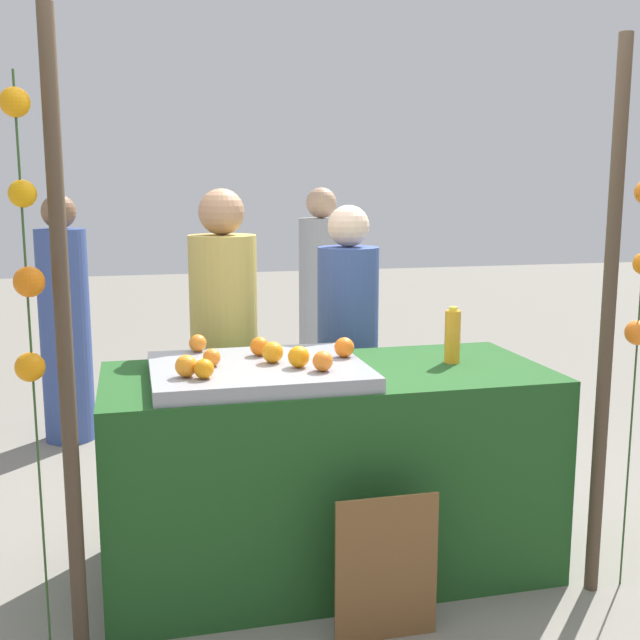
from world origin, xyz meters
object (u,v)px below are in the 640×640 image
at_px(chalkboard_sign, 386,569).
at_px(vendor_right, 348,367).
at_px(orange_1, 204,369).
at_px(stall_counter, 328,470).
at_px(orange_0, 212,358).
at_px(juice_bottle, 453,336).
at_px(vendor_left, 225,368).

height_order(chalkboard_sign, vendor_right, vendor_right).
bearing_deg(orange_1, vendor_right, 48.21).
distance_m(stall_counter, orange_0, 0.75).
xyz_separation_m(stall_counter, chalkboard_sign, (0.07, -0.60, -0.17)).
distance_m(chalkboard_sign, vendor_right, 1.40).
height_order(orange_0, chalkboard_sign, orange_0).
relative_size(stall_counter, orange_1, 24.65).
bearing_deg(orange_1, juice_bottle, 13.45).
bearing_deg(vendor_left, orange_0, -100.68).
bearing_deg(orange_0, vendor_left, 79.32).
relative_size(juice_bottle, vendor_right, 0.16).
height_order(stall_counter, orange_1, orange_1).
height_order(orange_0, juice_bottle, juice_bottle).
bearing_deg(chalkboard_sign, orange_0, 135.84).
relative_size(juice_bottle, chalkboard_sign, 0.44).
height_order(orange_1, juice_bottle, juice_bottle).
xyz_separation_m(orange_1, vendor_left, (0.18, 0.91, -0.22)).
bearing_deg(orange_0, chalkboard_sign, -44.16).
relative_size(stall_counter, vendor_right, 1.20).
height_order(chalkboard_sign, vendor_left, vendor_left).
relative_size(orange_1, juice_bottle, 0.30).
xyz_separation_m(orange_0, juice_bottle, (1.09, 0.07, 0.03)).
distance_m(orange_1, vendor_left, 0.96).
bearing_deg(orange_1, vendor_left, 78.58).
height_order(stall_counter, juice_bottle, juice_bottle).
distance_m(juice_bottle, vendor_left, 1.18).
height_order(orange_0, vendor_right, vendor_right).
distance_m(orange_1, vendor_right, 1.29).
relative_size(orange_0, vendor_right, 0.05).
xyz_separation_m(chalkboard_sign, vendor_right, (0.21, 1.30, 0.47)).
relative_size(orange_1, vendor_right, 0.05).
bearing_deg(stall_counter, vendor_right, 67.77).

